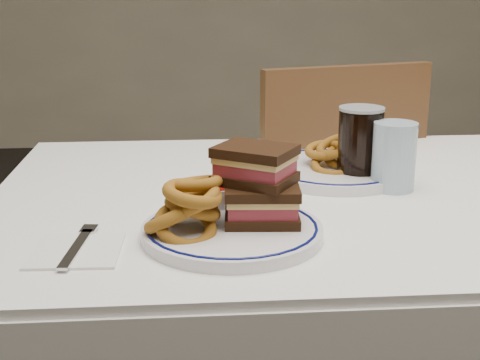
{
  "coord_description": "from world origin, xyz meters",
  "views": [
    {
      "loc": [
        -0.27,
        -1.15,
        1.12
      ],
      "look_at": [
        -0.2,
        -0.23,
        0.84
      ],
      "focal_mm": 50.0,
      "sensor_mm": 36.0,
      "label": 1
    }
  ],
  "objects": [
    {
      "name": "main_plate",
      "position": [
        -0.21,
        -0.22,
        0.76
      ],
      "size": [
        0.27,
        0.27,
        0.02
      ],
      "color": "silver",
      "rests_on": "dining_table"
    },
    {
      "name": "far_plate",
      "position": [
        0.01,
        0.1,
        0.76
      ],
      "size": [
        0.29,
        0.29,
        0.02
      ],
      "color": "silver",
      "rests_on": "dining_table"
    },
    {
      "name": "chair_far",
      "position": [
        0.07,
        0.48,
        0.51
      ],
      "size": [
        0.53,
        0.53,
        0.93
      ],
      "color": "#462E16",
      "rests_on": "floor"
    },
    {
      "name": "ketchup_ramekin",
      "position": [
        -0.23,
        -0.12,
        0.79
      ],
      "size": [
        0.05,
        0.05,
        0.03
      ],
      "color": "silver",
      "rests_on": "main_plate"
    },
    {
      "name": "onion_rings_far",
      "position": [
        0.01,
        0.1,
        0.79
      ],
      "size": [
        0.12,
        0.12,
        0.08
      ],
      "color": "brown",
      "rests_on": "far_plate"
    },
    {
      "name": "dining_table",
      "position": [
        0.0,
        0.0,
        0.64
      ],
      "size": [
        1.27,
        0.87,
        0.75
      ],
      "color": "silver",
      "rests_on": "floor"
    },
    {
      "name": "napkin_fork",
      "position": [
        -0.44,
        -0.26,
        0.75
      ],
      "size": [
        0.13,
        0.17,
        0.01
      ],
      "color": "white",
      "rests_on": "dining_table"
    },
    {
      "name": "reuben_sandwich",
      "position": [
        -0.17,
        -0.2,
        0.83
      ],
      "size": [
        0.14,
        0.13,
        0.12
      ],
      "color": "black",
      "rests_on": "main_plate"
    },
    {
      "name": "water_glass",
      "position": [
        0.1,
        0.0,
        0.81
      ],
      "size": [
        0.08,
        0.08,
        0.13
      ],
      "primitive_type": "cylinder",
      "color": "#A0BECE",
      "rests_on": "dining_table"
    },
    {
      "name": "onion_rings_main",
      "position": [
        -0.27,
        -0.23,
        0.81
      ],
      "size": [
        0.13,
        0.13,
        0.11
      ],
      "color": "brown",
      "rests_on": "main_plate"
    },
    {
      "name": "beer_mug",
      "position": [
        0.05,
        0.06,
        0.82
      ],
      "size": [
        0.13,
        0.09,
        0.14
      ],
      "color": "black",
      "rests_on": "dining_table"
    }
  ]
}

